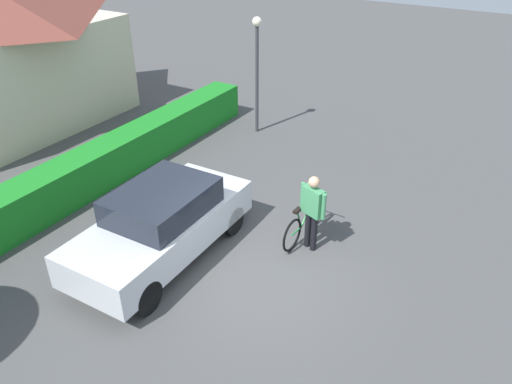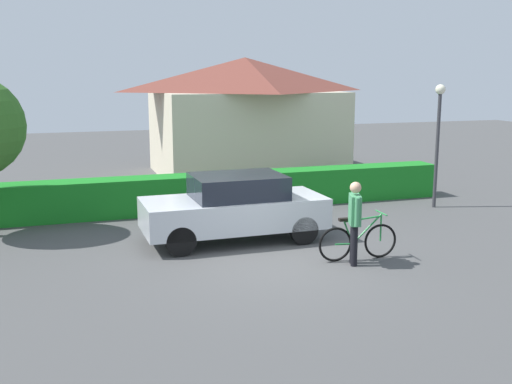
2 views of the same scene
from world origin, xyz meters
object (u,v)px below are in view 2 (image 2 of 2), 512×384
at_px(bicycle, 358,241).
at_px(person_rider, 355,216).
at_px(street_lamp, 438,127).
at_px(parked_car_near, 235,207).

bearing_deg(bicycle, person_rider, -131.27).
relative_size(bicycle, person_rider, 1.02).
xyz_separation_m(bicycle, street_lamp, (4.43, 3.82, 1.92)).
bearing_deg(person_rider, street_lamp, 41.24).
bearing_deg(person_rider, bicycle, 48.73).
distance_m(parked_car_near, street_lamp, 6.84).
distance_m(parked_car_near, bicycle, 3.01).
relative_size(person_rider, street_lamp, 0.49).
relative_size(bicycle, street_lamp, 0.50).
relative_size(parked_car_near, person_rider, 2.45).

